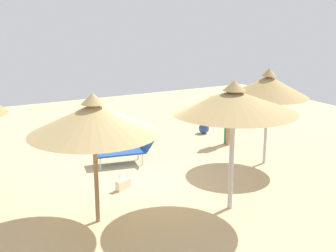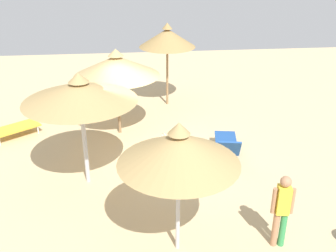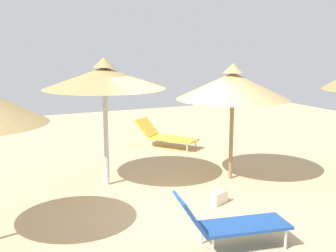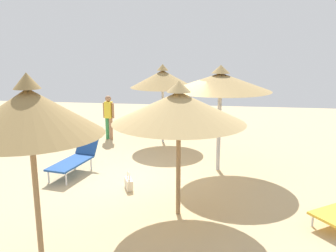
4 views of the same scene
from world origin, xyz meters
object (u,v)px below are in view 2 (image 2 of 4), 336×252
Objects in this scene: person_standing_front at (282,208)px; handbag at (164,142)px; parasol_umbrella_far_left at (116,66)px; parasol_umbrella_back at (80,92)px; parasol_umbrella_center at (167,38)px; lounge_chair_edge at (5,128)px; lounge_chair_near_right at (227,144)px; parasol_umbrella_far_right at (179,148)px.

handbag is (-4.49, -1.87, -0.77)m from person_standing_front.
parasol_umbrella_far_left is 0.95× the size of parasol_umbrella_back.
handbag is (3.48, -0.45, -2.38)m from parasol_umbrella_center.
lounge_chair_edge is at bearing -134.65° from parasol_umbrella_back.
parasol_umbrella_far_left reaches higher than person_standing_front.
lounge_chair_near_right is (4.37, 1.24, -2.08)m from parasol_umbrella_center.
handbag is (-1.70, 2.13, -2.30)m from parasol_umbrella_back.
lounge_chair_edge reaches higher than handbag.
parasol_umbrella_back reaches higher than lounge_chair_edge.
parasol_umbrella_far_right is 6.19× the size of handbag.
parasol_umbrella_far_left is at bearing 91.95° from lounge_chair_edge.
parasol_umbrella_far_right reaches higher than lounge_chair_edge.
person_standing_front is at bearing 22.60° from handbag.
handbag is at bearing 78.31° from lounge_chair_edge.
lounge_chair_near_right is 4.24× the size of handbag.
lounge_chair_edge is (0.12, -3.54, -1.86)m from parasol_umbrella_far_left.
parasol_umbrella_far_left is 1.45× the size of lounge_chair_near_right.
handbag is at bearing -7.40° from parasol_umbrella_center.
parasol_umbrella_back is 6.48× the size of handbag.
parasol_umbrella_center reaches higher than lounge_chair_near_right.
lounge_chair_near_right is at bearing 152.12° from parasol_umbrella_far_right.
parasol_umbrella_center is 1.53× the size of lounge_chair_edge.
parasol_umbrella_center is 5.00m from lounge_chair_near_right.
person_standing_front is (3.61, 0.18, 0.47)m from lounge_chair_near_right.
handbag is (1.13, 1.34, -2.08)m from parasol_umbrella_far_left.
parasol_umbrella_center reaches higher than parasol_umbrella_back.
lounge_chair_edge is (2.47, -5.32, -2.16)m from parasol_umbrella_center.
lounge_chair_near_right is at bearing 15.80° from parasol_umbrella_center.
parasol_umbrella_far_left is 6.61m from person_standing_front.
parasol_umbrella_back is at bearing -143.43° from parasol_umbrella_far_right.
parasol_umbrella_far_left is at bearing -123.70° from lounge_chair_near_right.
parasol_umbrella_far_left is 1.70× the size of person_standing_front.
handbag is (-4.37, 0.15, -2.12)m from parasol_umbrella_far_right.
parasol_umbrella_back is at bearing -124.92° from person_standing_front.
parasol_umbrella_center reaches higher than handbag.
parasol_umbrella_far_right is at bearing 36.57° from parasol_umbrella_back.
handbag is (-0.89, -1.69, -0.29)m from lounge_chair_near_right.
parasol_umbrella_far_right reaches higher than parasol_umbrella_far_left.
lounge_chair_edge is at bearing -88.05° from parasol_umbrella_far_left.
parasol_umbrella_center is 1.89× the size of person_standing_front.
handbag is at bearing -157.40° from person_standing_front.
parasol_umbrella_far_left is at bearing -150.31° from person_standing_front.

